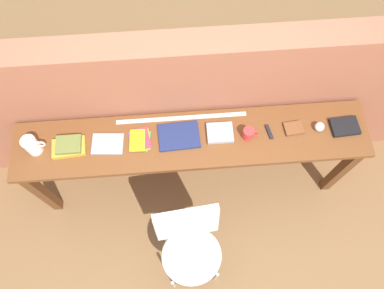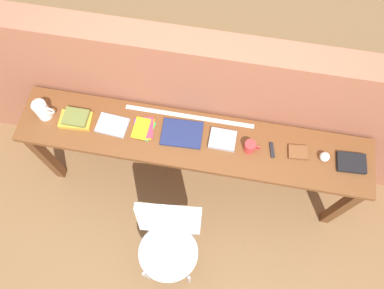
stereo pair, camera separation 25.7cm
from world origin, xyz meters
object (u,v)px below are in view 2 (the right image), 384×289
Objects in this scene: magazine_cycling at (112,125)px; pamphlet_pile_colourful at (144,128)px; chair_white_moulded at (169,241)px; book_repair_rightmost at (351,163)px; book_stack_leftmost at (76,119)px; pitcher_white at (42,110)px; book_open_centre at (182,133)px; sports_ball_small at (325,157)px; mug at (250,147)px; leather_journal_brown at (298,152)px; multitool_folded at (272,150)px.

magazine_cycling is 0.22m from pamphlet_pile_colourful.
book_repair_rightmost is (1.15, 0.67, 0.37)m from chair_white_moulded.
chair_white_moulded is 3.83× the size of book_stack_leftmost.
pitcher_white is 0.97× the size of pamphlet_pile_colourful.
chair_white_moulded is 1.09m from book_stack_leftmost.
chair_white_moulded is 4.70× the size of pamphlet_pile_colourful.
chair_white_moulded is at bearing -66.56° from pamphlet_pile_colourful.
book_repair_rightmost is at bearing 0.16° from pitcher_white.
book_open_centre is at bearing 175.91° from book_repair_rightmost.
magazine_cycling is 3.20× the size of sports_ball_small.
mug reaches higher than leather_journal_brown.
magazine_cycling is at bearing 0.20° from pitcher_white.
magazine_cycling is (-0.52, 0.67, 0.36)m from chair_white_moulded.
multitool_folded is (1.62, 0.01, -0.07)m from pitcher_white.
book_repair_rightmost is at bearing 1.29° from mug.
pitcher_white reaches higher than leather_journal_brown.
pamphlet_pile_colourful is at bearing 2.57° from book_stack_leftmost.
pamphlet_pile_colourful is at bearing 8.28° from magazine_cycling.
multitool_folded reaches higher than pamphlet_pile_colourful.
mug is 0.16m from multitool_folded.
book_stack_leftmost reaches higher than leather_journal_brown.
book_open_centre is 0.98m from sports_ball_small.
book_stack_leftmost is at bearing 175.63° from leather_journal_brown.
chair_white_moulded is 8.10× the size of multitool_folded.
book_repair_rightmost is at bearing 4.72° from magazine_cycling.
book_open_centre is at bearing 1.74° from pamphlet_pile_colourful.
book_repair_rightmost reaches higher than leather_journal_brown.
book_stack_leftmost is at bearing 177.15° from book_repair_rightmost.
leather_journal_brown is at bearing -2.92° from book_open_centre.
multitool_folded is at bearing -179.83° from sports_ball_small.
pamphlet_pile_colourful is 1.08m from leather_journal_brown.
pitcher_white is at bearing 178.64° from book_stack_leftmost.
leather_journal_brown is (1.08, 0.00, 0.00)m from pamphlet_pile_colourful.
pitcher_white is 1.62m from multitool_folded.
magazine_cycling reaches higher than multitool_folded.
book_repair_rightmost reaches higher than chair_white_moulded.
mug reaches higher than book_stack_leftmost.
chair_white_moulded is at bearing -152.84° from book_repair_rightmost.
book_repair_rightmost is (1.17, -0.02, 0.01)m from book_open_centre.
magazine_cycling is (0.49, 0.00, -0.07)m from pitcher_white.
mug is 0.33m from leather_journal_brown.
pamphlet_pile_colourful is 0.27m from book_open_centre.
magazine_cycling reaches higher than chair_white_moulded.
chair_white_moulded is 4.13× the size of magazine_cycling.
pitcher_white is 1.97m from sports_ball_small.
leather_journal_brown is at bearing 0.25° from pamphlet_pile_colourful.
multitool_folded is at bearing -4.09° from book_open_centre.
sports_ball_small is (1.74, 0.02, 0.00)m from book_stack_leftmost.
book_stack_leftmost is at bearing -173.85° from magazine_cycling.
chair_white_moulded is 8.10× the size of mug.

